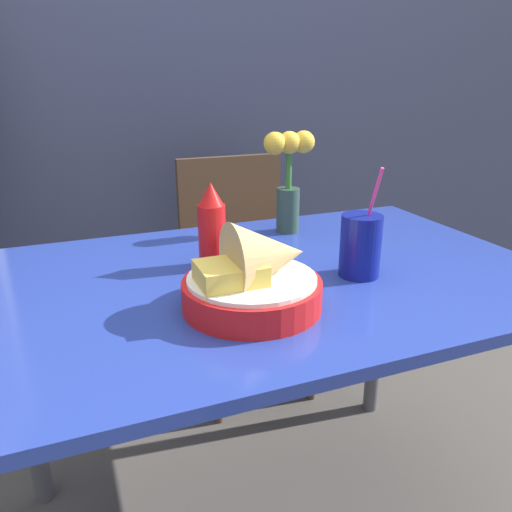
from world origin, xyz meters
TOP-DOWN VIEW (x-y plane):
  - wall_window at (0.00, 1.13)m, footprint 7.00×0.06m
  - dining_table at (0.00, 0.00)m, footprint 1.21×0.79m
  - chair_far_window at (0.20, 0.74)m, footprint 0.40×0.40m
  - food_basket at (-0.09, -0.14)m, footprint 0.25×0.25m
  - ketchup_bottle at (-0.10, 0.09)m, footprint 0.06×0.06m
  - drink_cup at (0.17, -0.08)m, footprint 0.09×0.09m
  - flower_vase at (0.17, 0.26)m, footprint 0.14×0.06m

SIDE VIEW (x-z plane):
  - chair_far_window at x=0.20m, z-range 0.09..0.94m
  - dining_table at x=0.00m, z-range 0.27..1.00m
  - food_basket at x=-0.09m, z-range 0.71..0.87m
  - drink_cup at x=0.17m, z-range 0.68..0.91m
  - ketchup_bottle at x=-0.10m, z-range 0.73..0.92m
  - flower_vase at x=0.17m, z-range 0.76..1.03m
  - wall_window at x=0.00m, z-range 0.00..2.60m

